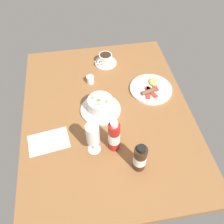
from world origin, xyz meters
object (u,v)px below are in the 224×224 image
coffee_cup (105,59)px  creamer_jug (90,79)px  porridge_bowl (100,105)px  wine_glass (93,135)px  sauce_bottle_brown (140,158)px  sauce_bottle_red (114,136)px  cutlery_setting (50,141)px  breakfast_plate (151,89)px

coffee_cup → creamer_jug: size_ratio=2.61×
porridge_bowl → wine_glass: 24.10cm
porridge_bowl → wine_glass: wine_glass is taller
porridge_bowl → sauce_bottle_brown: 35.78cm
wine_glass → sauce_bottle_red: size_ratio=0.96×
cutlery_setting → creamer_jug: creamer_jug is taller
creamer_jug → sauce_bottle_red: (43.81, 5.64, 6.05)cm
creamer_jug → wine_glass: 44.64cm
breakfast_plate → sauce_bottle_brown: bearing=-21.8°
sauce_bottle_red → sauce_bottle_brown: size_ratio=1.17×
wine_glass → sauce_bottle_red: sauce_bottle_red is taller
wine_glass → sauce_bottle_brown: wine_glass is taller
creamer_jug → sauce_bottle_brown: 57.21cm
sauce_bottle_red → sauce_bottle_brown: 14.47cm
porridge_bowl → sauce_bottle_red: bearing=7.1°
cutlery_setting → sauce_bottle_red: size_ratio=1.12×
porridge_bowl → wine_glass: bearing=-14.9°
creamer_jug → sauce_bottle_brown: (55.12, 14.56, 4.73)cm
porridge_bowl → coffee_cup: size_ratio=1.55×
cutlery_setting → coffee_cup: (-51.40, 33.72, 2.54)cm
wine_glass → cutlery_setting: bearing=-110.6°
porridge_bowl → coffee_cup: porridge_bowl is taller
coffee_cup → wine_glass: size_ratio=0.77×
cutlery_setting → coffee_cup: size_ratio=1.51×
sauce_bottle_brown → breakfast_plate: (-43.61, 17.41, -5.93)cm
porridge_bowl → sauce_bottle_brown: (33.66, 11.69, 3.17)cm
creamer_jug → wine_glass: bearing=-4.0°
sauce_bottle_red → breakfast_plate: 42.30cm
coffee_cup → sauce_bottle_brown: bearing=3.0°
cutlery_setting → wine_glass: wine_glass is taller
porridge_bowl → breakfast_plate: 30.89cm
cutlery_setting → breakfast_plate: breakfast_plate is taller
cutlery_setting → coffee_cup: bearing=146.7°
coffee_cup → sauce_bottle_red: 59.44cm
creamer_jug → sauce_bottle_brown: size_ratio=0.33×
sauce_bottle_brown → coffee_cup: bearing=-177.0°
wine_glass → breakfast_plate: (-32.15, 35.02, -10.05)cm
coffee_cup → creamer_jug: bearing=-35.8°
cutlery_setting → breakfast_plate: (-24.74, 54.78, 0.69)cm
coffee_cup → breakfast_plate: 34.02cm
breakfast_plate → porridge_bowl: bearing=-71.1°
cutlery_setting → wine_glass: size_ratio=1.16×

